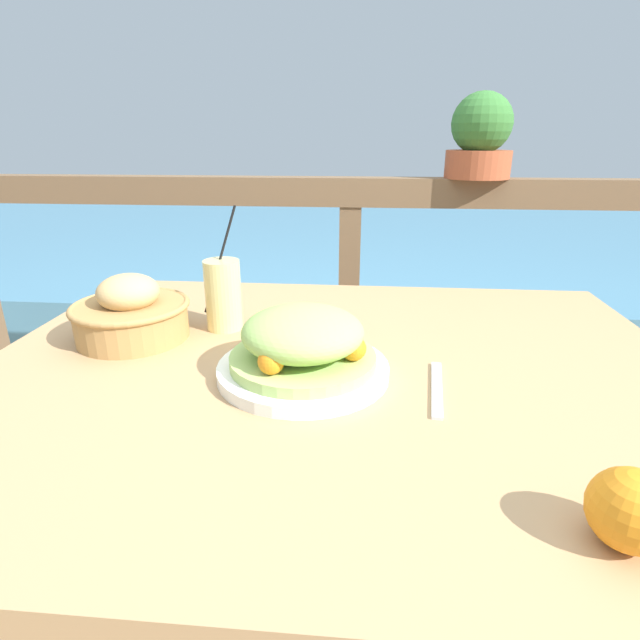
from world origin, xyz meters
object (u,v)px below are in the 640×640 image
salad_plate (303,348)px  bread_basket (131,313)px  drink_glass (223,295)px  potted_plant (480,138)px

salad_plate → bread_basket: 0.37m
salad_plate → drink_glass: drink_glass is taller
bread_basket → potted_plant: potted_plant is taller
drink_glass → bread_basket: bearing=-157.6°
potted_plant → bread_basket: bearing=-134.5°
salad_plate → bread_basket: size_ratio=1.27×
drink_glass → potted_plant: bearing=49.6°
salad_plate → bread_basket: (-0.35, 0.13, 0.00)m
bread_basket → potted_plant: size_ratio=0.87×
drink_glass → bread_basket: 0.18m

